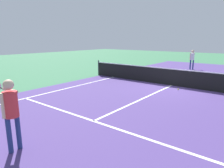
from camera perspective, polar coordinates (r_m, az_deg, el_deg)
The scene contains 9 objects.
ground_plane at distance 11.85m, azimuth 16.44°, elevation -0.41°, with size 60.00×60.00×0.00m, color #38724C.
court_surface_inbounds at distance 11.85m, azimuth 16.44°, elevation -0.40°, with size 10.62×24.40×0.00m, color #4C387A.
line_sideline_left at distance 9.93m, azimuth -20.96°, elevation -3.19°, with size 0.10×11.89×0.01m, color white.
line_service_near at distance 6.57m, azimuth -5.19°, elevation -10.37°, with size 8.22×0.10×0.01m, color white.
line_center_service at distance 9.03m, azimuth 8.84°, elevation -4.01°, with size 0.10×6.40×0.01m, color white.
net at distance 11.75m, azimuth 16.59°, elevation 1.93°, with size 11.05×0.09×1.07m.
player_near at distance 5.12m, azimuth -26.76°, elevation -5.85°, with size 1.23×0.46×1.70m.
player_far at distance 18.46m, azimuth 21.72°, elevation 6.98°, with size 0.55×1.18×1.66m.
tennis_ball_near_net at distance 10.94m, azimuth 18.17°, elevation -1.41°, with size 0.07×0.07×0.07m, color #CCE033.
Camera 1 is at (4.17, -10.79, 2.57)m, focal length 32.39 mm.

